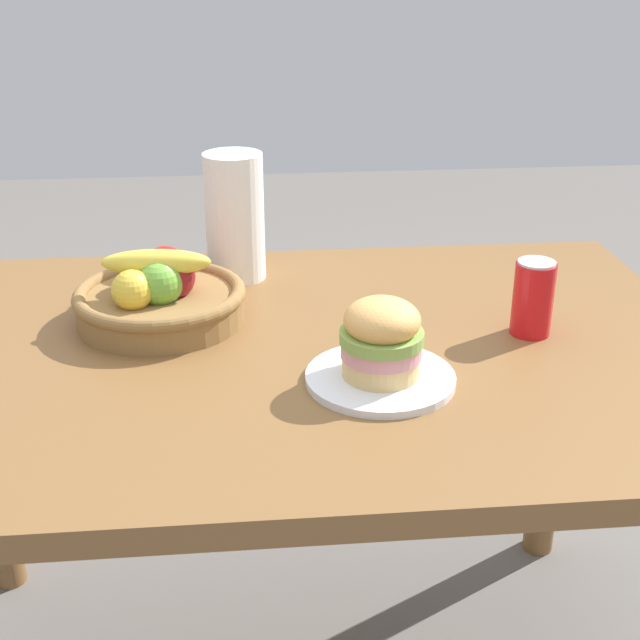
# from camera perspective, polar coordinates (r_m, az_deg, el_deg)

# --- Properties ---
(dining_table) EXTENTS (1.40, 0.90, 0.75)m
(dining_table) POSITION_cam_1_polar(r_m,az_deg,el_deg) (1.42, -2.31, -5.34)
(dining_table) COLOR brown
(dining_table) RESTS_ON ground_plane
(plate) EXTENTS (0.22, 0.22, 0.01)m
(plate) POSITION_cam_1_polar(r_m,az_deg,el_deg) (1.26, 4.04, -3.88)
(plate) COLOR white
(plate) RESTS_ON dining_table
(sandwich) EXTENTS (0.12, 0.12, 0.12)m
(sandwich) POSITION_cam_1_polar(r_m,az_deg,el_deg) (1.23, 4.13, -1.20)
(sandwich) COLOR #E5BC75
(sandwich) RESTS_ON plate
(soda_can) EXTENTS (0.07, 0.07, 0.13)m
(soda_can) POSITION_cam_1_polar(r_m,az_deg,el_deg) (1.43, 14.02, 1.43)
(soda_can) COLOR red
(soda_can) RESTS_ON dining_table
(fruit_basket) EXTENTS (0.29, 0.29, 0.14)m
(fruit_basket) POSITION_cam_1_polar(r_m,az_deg,el_deg) (1.46, -10.66, 1.68)
(fruit_basket) COLOR olive
(fruit_basket) RESTS_ON dining_table
(paper_towel_roll) EXTENTS (0.11, 0.11, 0.24)m
(paper_towel_roll) POSITION_cam_1_polar(r_m,az_deg,el_deg) (1.62, -5.70, 6.85)
(paper_towel_roll) COLOR white
(paper_towel_roll) RESTS_ON dining_table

